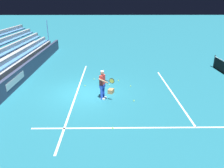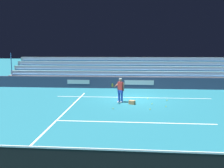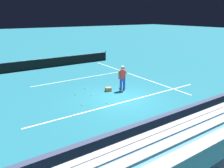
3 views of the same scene
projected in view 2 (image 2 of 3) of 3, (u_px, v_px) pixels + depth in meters
name	position (u px, v px, depth m)	size (l,w,h in m)	color
ground_plane	(133.00, 99.00, 16.58)	(160.00, 160.00, 0.00)	#1E6B7F
court_baseline_white	(133.00, 97.00, 17.08)	(12.00, 0.10, 0.01)	white
court_sideline_white	(65.00, 112.00, 12.94)	(0.10, 12.00, 0.01)	white
court_service_line_white	(135.00, 122.00, 11.16)	(8.22, 0.10, 0.01)	white
back_wall_sponsor_board	(132.00, 83.00, 21.06)	(26.82, 0.25, 1.10)	#384260
bleacher_stand	(132.00, 78.00, 23.23)	(25.48, 3.20, 3.40)	#9EA3A8
tennis_player	(120.00, 90.00, 15.36)	(0.88, 0.90, 1.71)	blue
ball_box_cardboard	(132.00, 102.00, 14.94)	(0.40, 0.30, 0.26)	#A87F51
tennis_ball_midcourt	(166.00, 106.00, 14.23)	(0.07, 0.07, 0.07)	#CCE533
tennis_ball_near_player	(113.00, 108.00, 13.75)	(0.07, 0.07, 0.07)	#CCE533
tennis_ball_by_box	(73.00, 103.00, 15.21)	(0.07, 0.07, 0.07)	#CCE533
tennis_ball_stray_back	(148.00, 98.00, 16.59)	(0.07, 0.07, 0.07)	#CCE533
tennis_ball_toward_net	(167.00, 100.00, 15.97)	(0.07, 0.07, 0.07)	#CCE533
tennis_ball_far_left	(150.00, 109.00, 13.56)	(0.07, 0.07, 0.07)	#CCE533
tennis_ball_on_baseline	(152.00, 104.00, 14.93)	(0.07, 0.07, 0.07)	#CCE533
tennis_net	(141.00, 166.00, 6.03)	(11.09, 0.09, 1.07)	#33383D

